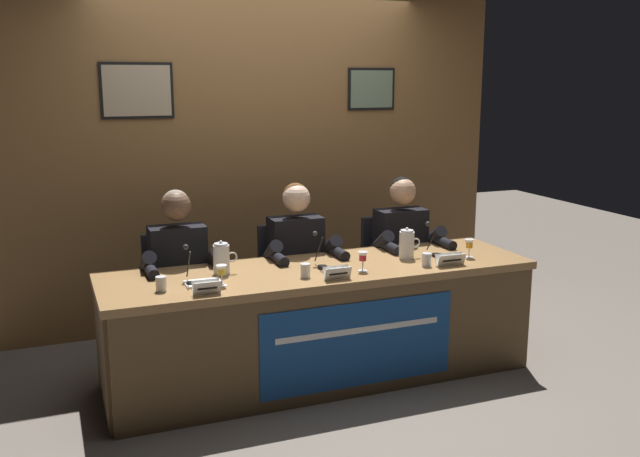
{
  "coord_description": "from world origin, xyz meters",
  "views": [
    {
      "loc": [
        -1.59,
        -4.02,
        1.91
      ],
      "look_at": [
        0.0,
        0.0,
        0.98
      ],
      "focal_mm": 39.81,
      "sensor_mm": 36.0,
      "label": 1
    }
  ],
  "objects": [
    {
      "name": "ground_plane",
      "position": [
        0.0,
        0.0,
        0.0
      ],
      "size": [
        12.0,
        12.0,
        0.0
      ],
      "primitive_type": "plane",
      "color": "#70665B"
    },
    {
      "name": "wall_back_panelled",
      "position": [
        -0.0,
        1.28,
        1.3
      ],
      "size": [
        3.94,
        0.14,
        2.6
      ],
      "color": "brown",
      "rests_on": "ground_plane"
    },
    {
      "name": "conference_table",
      "position": [
        0.0,
        -0.1,
        0.49
      ],
      "size": [
        2.74,
        0.79,
        0.73
      ],
      "color": "olive",
      "rests_on": "ground_plane"
    },
    {
      "name": "chair_left",
      "position": [
        -0.81,
        0.58,
        0.42
      ],
      "size": [
        0.44,
        0.45,
        0.88
      ],
      "color": "black",
      "rests_on": "ground_plane"
    },
    {
      "name": "panelist_left",
      "position": [
        -0.81,
        0.38,
        0.7
      ],
      "size": [
        0.51,
        0.48,
        1.21
      ],
      "color": "black",
      "rests_on": "ground_plane"
    },
    {
      "name": "nameplate_left",
      "position": [
        -0.79,
        -0.31,
        0.77
      ],
      "size": [
        0.16,
        0.06,
        0.08
      ],
      "color": "white",
      "rests_on": "conference_table"
    },
    {
      "name": "juice_glass_left",
      "position": [
        -0.68,
        -0.18,
        0.82
      ],
      "size": [
        0.06,
        0.06,
        0.12
      ],
      "color": "white",
      "rests_on": "conference_table"
    },
    {
      "name": "water_cup_left",
      "position": [
        -1.02,
        -0.15,
        0.77
      ],
      "size": [
        0.06,
        0.06,
        0.08
      ],
      "color": "silver",
      "rests_on": "conference_table"
    },
    {
      "name": "microphone_left",
      "position": [
        -0.84,
        -0.06,
        0.81
      ],
      "size": [
        0.06,
        0.17,
        0.22
      ],
      "color": "black",
      "rests_on": "conference_table"
    },
    {
      "name": "chair_center",
      "position": [
        0.0,
        0.58,
        0.42
      ],
      "size": [
        0.44,
        0.45,
        0.88
      ],
      "color": "black",
      "rests_on": "ground_plane"
    },
    {
      "name": "panelist_center",
      "position": [
        0.0,
        0.38,
        0.7
      ],
      "size": [
        0.51,
        0.48,
        1.21
      ],
      "color": "black",
      "rests_on": "ground_plane"
    },
    {
      "name": "nameplate_center",
      "position": [
        -0.01,
        -0.3,
        0.77
      ],
      "size": [
        0.16,
        0.06,
        0.08
      ],
      "color": "white",
      "rests_on": "conference_table"
    },
    {
      "name": "juice_glass_center",
      "position": [
        0.21,
        -0.18,
        0.82
      ],
      "size": [
        0.06,
        0.06,
        0.12
      ],
      "color": "white",
      "rests_on": "conference_table"
    },
    {
      "name": "water_cup_center",
      "position": [
        -0.17,
        -0.19,
        0.77
      ],
      "size": [
        0.06,
        0.06,
        0.08
      ],
      "color": "silver",
      "rests_on": "conference_table"
    },
    {
      "name": "microphone_center",
      "position": [
        0.0,
        0.0,
        0.81
      ],
      "size": [
        0.06,
        0.17,
        0.22
      ],
      "color": "black",
      "rests_on": "conference_table"
    },
    {
      "name": "chair_right",
      "position": [
        0.81,
        0.58,
        0.42
      ],
      "size": [
        0.44,
        0.45,
        0.88
      ],
      "color": "black",
      "rests_on": "ground_plane"
    },
    {
      "name": "panelist_right",
      "position": [
        0.81,
        0.38,
        0.7
      ],
      "size": [
        0.51,
        0.48,
        1.21
      ],
      "color": "black",
      "rests_on": "ground_plane"
    },
    {
      "name": "nameplate_right",
      "position": [
        0.78,
        -0.27,
        0.77
      ],
      "size": [
        0.19,
        0.06,
        0.08
      ],
      "color": "white",
      "rests_on": "conference_table"
    },
    {
      "name": "juice_glass_right",
      "position": [
        1.01,
        -0.13,
        0.82
      ],
      "size": [
        0.06,
        0.06,
        0.12
      ],
      "color": "white",
      "rests_on": "conference_table"
    },
    {
      "name": "water_cup_right",
      "position": [
        0.64,
        -0.23,
        0.77
      ],
      "size": [
        0.06,
        0.06,
        0.08
      ],
      "color": "silver",
      "rests_on": "conference_table"
    },
    {
      "name": "microphone_right",
      "position": [
        0.82,
        0.01,
        0.81
      ],
      "size": [
        0.06,
        0.17,
        0.22
      ],
      "color": "black",
      "rests_on": "conference_table"
    },
    {
      "name": "water_pitcher_left_side",
      "position": [
        -0.61,
        0.07,
        0.83
      ],
      "size": [
        0.15,
        0.1,
        0.21
      ],
      "color": "silver",
      "rests_on": "conference_table"
    },
    {
      "name": "water_pitcher_right_side",
      "position": [
        0.62,
        0.0,
        0.83
      ],
      "size": [
        0.15,
        0.1,
        0.21
      ],
      "color": "silver",
      "rests_on": "conference_table"
    },
    {
      "name": "document_stack_left",
      "position": [
        -0.77,
        -0.1,
        0.74
      ],
      "size": [
        0.21,
        0.15,
        0.01
      ],
      "color": "white",
      "rests_on": "conference_table"
    }
  ]
}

